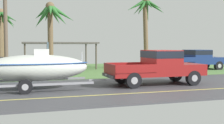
% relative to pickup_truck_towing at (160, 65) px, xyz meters
% --- Properties ---
extents(ground, '(36.00, 22.00, 0.11)m').
position_rel_pickup_truck_towing_xyz_m(ground, '(-0.79, 7.89, -1.06)').
color(ground, '#424247').
extents(pickup_truck_towing, '(5.48, 2.16, 1.89)m').
position_rel_pickup_truck_towing_xyz_m(pickup_truck_towing, '(0.00, 0.00, 0.00)').
color(pickup_truck_towing, maroon).
rests_on(pickup_truck_towing, ground).
extents(boat_on_trailer, '(6.28, 2.37, 2.30)m').
position_rel_pickup_truck_towing_xyz_m(boat_on_trailer, '(-6.65, 0.00, 0.03)').
color(boat_on_trailer, gray).
rests_on(boat_on_trailer, ground).
extents(parked_pickup_background, '(5.91, 2.16, 1.79)m').
position_rel_pickup_truck_towing_xyz_m(parked_pickup_background, '(7.33, 7.34, -0.04)').
color(parked_pickup_background, navy).
rests_on(parked_pickup_background, ground).
extents(parked_sedan_near, '(4.30, 1.81, 1.38)m').
position_rel_pickup_truck_towing_xyz_m(parked_sedan_near, '(-7.82, 6.29, -0.38)').
color(parked_sedan_near, '#234C89').
rests_on(parked_sedan_near, ground).
extents(carport_awning, '(6.56, 4.83, 2.46)m').
position_rel_pickup_truck_towing_xyz_m(carport_awning, '(-4.14, 12.33, 1.29)').
color(carport_awning, '#4C4238').
rests_on(carport_awning, ground).
extents(palm_tree_near_right, '(3.06, 2.89, 5.53)m').
position_rel_pickup_truck_towing_xyz_m(palm_tree_near_right, '(-9.24, 13.52, 3.12)').
color(palm_tree_near_right, brown).
rests_on(palm_tree_near_right, ground).
extents(palm_tree_mid, '(3.73, 3.01, 6.45)m').
position_rel_pickup_truck_towing_xyz_m(palm_tree_mid, '(3.11, 8.90, 3.84)').
color(palm_tree_mid, brown).
rests_on(palm_tree_mid, ground).
extents(palm_tree_far_left, '(2.97, 3.08, 5.16)m').
position_rel_pickup_truck_towing_xyz_m(palm_tree_far_left, '(-5.39, 5.85, 2.85)').
color(palm_tree_far_left, brown).
rests_on(palm_tree_far_left, ground).
extents(utility_pole, '(0.24, 1.80, 8.23)m').
position_rel_pickup_truck_towing_xyz_m(utility_pole, '(-8.26, 4.60, 3.22)').
color(utility_pole, brown).
rests_on(utility_pole, ground).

